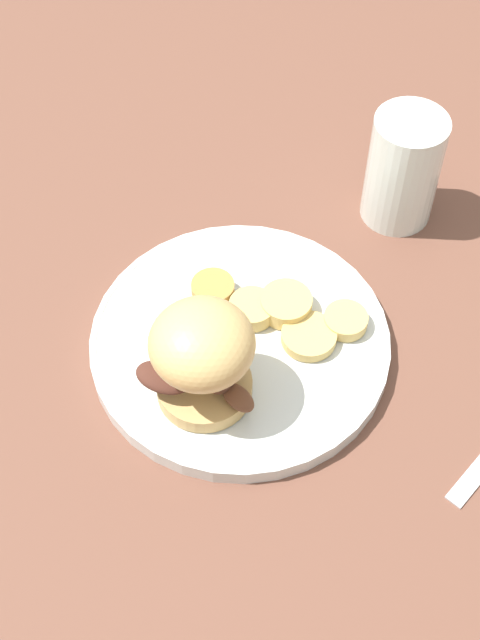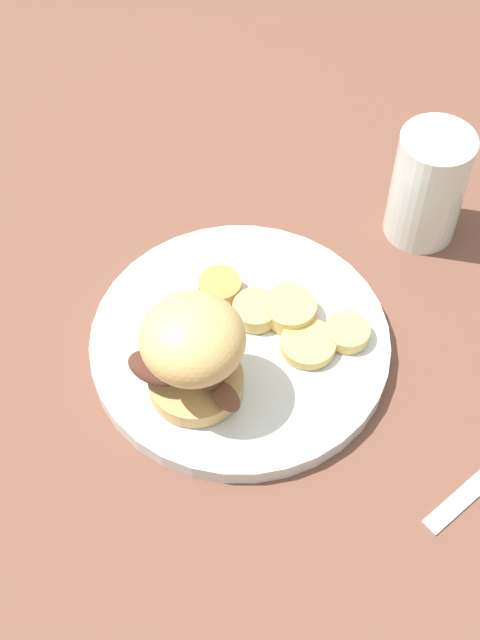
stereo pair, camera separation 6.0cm
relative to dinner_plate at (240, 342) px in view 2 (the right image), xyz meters
The scene contains 9 objects.
ground_plane 0.01m from the dinner_plate, ahead, with size 4.00×4.00×0.00m, color brown.
dinner_plate is the anchor object (origin of this frame).
sandwich 0.09m from the dinner_plate, 63.31° to the right, with size 0.09×0.10×0.10m.
potato_round_0 0.03m from the dinner_plate, 121.31° to the left, with size 0.04×0.04×0.02m, color #DBB766.
potato_round_1 0.05m from the dinner_plate, behind, with size 0.04×0.04×0.02m, color #BC8942.
potato_round_2 0.06m from the dinner_plate, 51.57° to the left, with size 0.05×0.05×0.01m, color #DBB766.
potato_round_3 0.09m from the dinner_plate, 62.42° to the left, with size 0.04×0.04×0.01m, color #DBB766.
potato_round_4 0.05m from the dinner_plate, 95.04° to the left, with size 0.05×0.05×0.02m, color #DBB766.
drinking_glass 0.23m from the dinner_plate, 101.34° to the left, with size 0.07×0.07×0.12m.
Camera 2 is at (0.39, -0.21, 0.66)m, focal length 50.00 mm.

